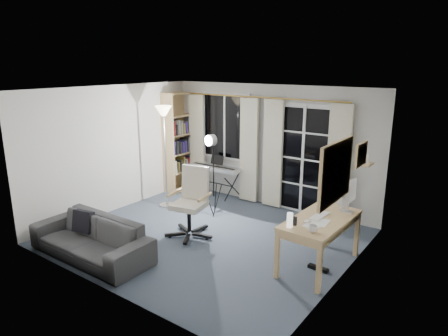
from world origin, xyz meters
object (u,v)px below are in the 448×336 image
at_px(torchiere_lamp, 164,126).
at_px(office_chair, 193,195).
at_px(studio_light, 211,150).
at_px(desk, 320,224).
at_px(monitor, 348,194).
at_px(mug, 313,228).
at_px(bookshelf, 181,144).
at_px(keyboard_piano, 215,168).
at_px(sofa, 90,232).

distance_m(torchiere_lamp, office_chair, 1.74).
distance_m(studio_light, desk, 2.61).
distance_m(studio_light, office_chair, 1.08).
distance_m(studio_light, monitor, 2.66).
relative_size(office_chair, mug, 9.68).
bearing_deg(bookshelf, torchiere_lamp, -63.33).
bearing_deg(studio_light, torchiere_lamp, -158.96).
xyz_separation_m(torchiere_lamp, monitor, (3.65, -0.08, -0.62)).
bearing_deg(mug, desk, 101.31).
bearing_deg(keyboard_piano, torchiere_lamp, -114.60).
xyz_separation_m(torchiere_lamp, sofa, (0.61, -2.23, -1.23)).
distance_m(torchiere_lamp, desk, 3.63).
bearing_deg(monitor, mug, -93.64).
height_order(bookshelf, torchiere_lamp, bookshelf).
xyz_separation_m(office_chair, sofa, (-0.68, -1.53, -0.29)).
height_order(desk, mug, mug).
relative_size(office_chair, sofa, 0.58).
xyz_separation_m(office_chair, mug, (2.27, -0.33, 0.11)).
relative_size(office_chair, desk, 0.84).
height_order(keyboard_piano, sofa, keyboard_piano).
bearing_deg(desk, mug, -76.53).
height_order(desk, sofa, sofa).
height_order(bookshelf, office_chair, bookshelf).
relative_size(keyboard_piano, office_chair, 1.01).
distance_m(torchiere_lamp, studio_light, 1.09).
xyz_separation_m(keyboard_piano, mug, (3.11, -2.04, 0.15)).
distance_m(monitor, mug, 0.98).
bearing_deg(office_chair, sofa, -125.61).
relative_size(keyboard_piano, desk, 0.84).
bearing_deg(torchiere_lamp, bookshelf, 117.08).
height_order(office_chair, sofa, office_chair).
height_order(bookshelf, sofa, bookshelf).
relative_size(studio_light, monitor, 3.00).
distance_m(keyboard_piano, desk, 3.39).
distance_m(bookshelf, torchiere_lamp, 1.35).
distance_m(desk, mug, 0.53).
distance_m(bookshelf, desk, 4.34).
height_order(bookshelf, mug, bookshelf).
xyz_separation_m(bookshelf, office_chair, (1.84, -1.78, -0.36)).
relative_size(bookshelf, desk, 1.59).
height_order(desk, monitor, monitor).
xyz_separation_m(keyboard_piano, monitor, (3.21, -1.09, 0.36)).
xyz_separation_m(office_chair, monitor, (2.36, 0.62, 0.32)).
bearing_deg(mug, bookshelf, 152.79).
bearing_deg(office_chair, desk, -7.31).
height_order(studio_light, office_chair, studio_light).
height_order(studio_light, mug, studio_light).
distance_m(bookshelf, office_chair, 2.59).
relative_size(mug, sofa, 0.06).
relative_size(studio_light, desk, 1.14).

